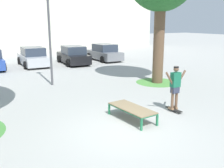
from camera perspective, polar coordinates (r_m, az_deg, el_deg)
ground_plane at (r=8.48m, az=2.78°, el=-10.16°), size 120.00×120.00×0.00m
skate_box at (r=9.20m, az=4.42°, el=-5.48°), size 0.98×1.98×0.46m
skateboard at (r=10.40m, az=13.52°, el=-5.51°), size 0.21×0.80×0.09m
skater at (r=10.13m, az=13.82°, el=-0.18°), size 1.00×0.28×1.69m
grass_patch_near_right at (r=15.19m, az=9.96°, el=0.37°), size 2.45×2.45×0.01m
car_silver at (r=21.51m, az=-17.08°, el=5.67°), size 1.97×4.22×1.50m
car_black at (r=21.86m, az=-8.59°, el=6.23°), size 2.01×4.25×1.50m
car_grey at (r=23.64m, az=-1.76°, el=6.91°), size 2.09×4.29×1.50m
light_post at (r=14.35m, az=-13.89°, el=14.82°), size 0.36×0.36×5.83m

